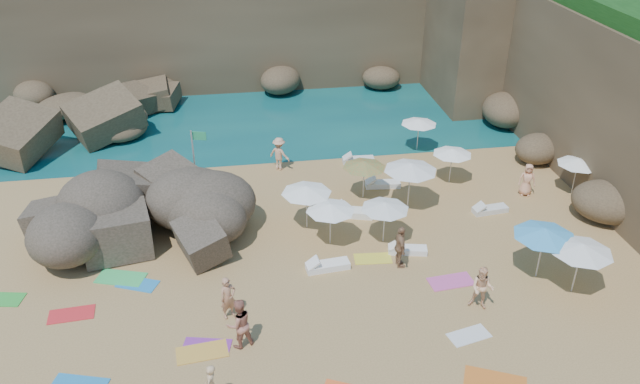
{
  "coord_description": "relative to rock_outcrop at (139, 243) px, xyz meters",
  "views": [
    {
      "loc": [
        -1.57,
        -20.0,
        15.19
      ],
      "look_at": [
        2.0,
        3.0,
        2.0
      ],
      "focal_mm": 35.0,
      "sensor_mm": 36.0,
      "label": 1
    }
  ],
  "objects": [
    {
      "name": "ground",
      "position": [
        5.91,
        -3.3,
        0.0
      ],
      "size": [
        120.0,
        120.0,
        0.0
      ],
      "primitive_type": "plane",
      "color": "tan",
      "rests_on": "ground"
    },
    {
      "name": "seawater",
      "position": [
        5.91,
        26.7,
        0.0
      ],
      "size": [
        120.0,
        120.0,
        0.0
      ],
      "primitive_type": "plane",
      "color": "#0C4751",
      "rests_on": "ground"
    },
    {
      "name": "cliff_back",
      "position": [
        7.91,
        21.7,
        4.0
      ],
      "size": [
        44.0,
        8.0,
        8.0
      ],
      "primitive_type": "cube",
      "color": "brown",
      "rests_on": "ground"
    },
    {
      "name": "cliff_right",
      "position": [
        24.91,
        4.7,
        4.0
      ],
      "size": [
        8.0,
        30.0,
        8.0
      ],
      "primitive_type": "cube",
      "color": "brown",
      "rests_on": "ground"
    },
    {
      "name": "cliff_corner",
      "position": [
        22.91,
        16.7,
        4.0
      ],
      "size": [
        10.0,
        12.0,
        8.0
      ],
      "primitive_type": "cube",
      "color": "brown",
      "rests_on": "ground"
    },
    {
      "name": "rock_promontory",
      "position": [
        -5.09,
        12.7,
        0.0
      ],
      "size": [
        12.0,
        7.0,
        2.0
      ],
      "primitive_type": null,
      "color": "brown",
      "rests_on": "ground"
    },
    {
      "name": "marina_masts",
      "position": [
        -10.59,
        26.7,
        3.0
      ],
      "size": [
        3.1,
        0.1,
        6.0
      ],
      "color": "white",
      "rests_on": "ground"
    },
    {
      "name": "rock_outcrop",
      "position": [
        0.0,
        0.0,
        0.0
      ],
      "size": [
        8.92,
        7.95,
        2.94
      ],
      "primitive_type": null,
      "rotation": [
        0.0,
        0.0,
        0.4
      ],
      "color": "brown",
      "rests_on": "ground"
    },
    {
      "name": "flag_pole",
      "position": [
        2.63,
        3.33,
        2.33
      ],
      "size": [
        0.71,
        0.22,
        3.66
      ],
      "color": "silver",
      "rests_on": "ground"
    },
    {
      "name": "parasol_0",
      "position": [
        7.37,
        0.12,
        1.93
      ],
      "size": [
        2.23,
        2.23,
        2.11
      ],
      "color": "silver",
      "rests_on": "ground"
    },
    {
      "name": "parasol_1",
      "position": [
        15.11,
        3.23,
        1.71
      ],
      "size": [
        1.97,
        1.97,
        1.86
      ],
      "color": "silver",
      "rests_on": "ground"
    },
    {
      "name": "parasol_2",
      "position": [
        14.56,
        7.12,
        1.71
      ],
      "size": [
        1.97,
        1.97,
        1.87
      ],
      "color": "silver",
      "rests_on": "ground"
    },
    {
      "name": "parasol_4",
      "position": [
        20.71,
        1.22,
        1.72
      ],
      "size": [
        1.98,
        1.98,
        1.87
      ],
      "color": "silver",
      "rests_on": "ground"
    },
    {
      "name": "parasol_5",
      "position": [
        8.19,
        -1.32,
        1.81
      ],
      "size": [
        2.09,
        2.09,
        1.97
      ],
      "color": "silver",
      "rests_on": "ground"
    },
    {
      "name": "parasol_6",
      "position": [
        10.44,
        2.36,
        1.8
      ],
      "size": [
        2.08,
        2.08,
        1.96
      ],
      "color": "silver",
      "rests_on": "ground"
    },
    {
      "name": "parasol_7",
      "position": [
        12.33,
        1.12,
        2.15
      ],
      "size": [
        2.47,
        2.47,
        2.34
      ],
      "color": "silver",
      "rests_on": "ground"
    },
    {
      "name": "parasol_9",
      "position": [
        10.49,
        -1.5,
        1.79
      ],
      "size": [
        2.06,
        2.06,
        1.95
      ],
      "color": "silver",
      "rests_on": "ground"
    },
    {
      "name": "parasol_10",
      "position": [
        15.92,
        -4.87,
        2.09
      ],
      "size": [
        2.41,
        2.41,
        2.28
      ],
      "color": "silver",
      "rests_on": "ground"
    },
    {
      "name": "parasol_11",
      "position": [
        16.86,
        -5.96,
        2.02
      ],
      "size": [
        2.33,
        2.33,
        2.2
      ],
      "color": "silver",
      "rests_on": "ground"
    },
    {
      "name": "lounger_0",
      "position": [
        11.64,
        3.25,
        0.14
      ],
      "size": [
        1.79,
        0.74,
        0.27
      ],
      "primitive_type": "cube",
      "rotation": [
        0.0,
        0.0,
        -0.09
      ],
      "color": "white",
      "rests_on": "ground"
    },
    {
      "name": "lounger_1",
      "position": [
        9.53,
        0.79,
        0.16
      ],
      "size": [
        2.13,
        1.21,
        0.32
      ],
      "primitive_type": "cube",
      "rotation": [
        0.0,
        0.0,
        -0.28
      ],
      "color": "white",
      "rests_on": "ground"
    },
    {
      "name": "lounger_2",
      "position": [
        10.99,
        6.11,
        0.13
      ],
      "size": [
        1.72,
        0.66,
        0.26
      ],
      "primitive_type": "cube",
      "rotation": [
        0.0,
        0.0,
        -0.06
      ],
      "color": "silver",
      "rests_on": "ground"
    },
    {
      "name": "lounger_3",
      "position": [
        7.79,
        -3.1,
        0.14
      ],
      "size": [
        1.82,
        0.77,
        0.28
      ],
      "primitive_type": "cube",
      "rotation": [
        0.0,
        0.0,
        0.1
      ],
      "color": "white",
      "rests_on": "ground"
    },
    {
      "name": "lounger_4",
      "position": [
        11.3,
        -2.49,
        0.13
      ],
      "size": [
        1.7,
        0.86,
        0.25
      ],
      "primitive_type": "cube",
      "rotation": [
        0.0,
        0.0,
        -0.21
      ],
      "color": "white",
      "rests_on": "ground"
    },
    {
      "name": "lounger_5",
      "position": [
        16.01,
        0.09,
        0.13
      ],
      "size": [
        1.7,
        0.73,
        0.26
      ],
      "primitive_type": "cube",
      "rotation": [
        0.0,
        0.0,
        0.11
      ],
      "color": "silver",
      "rests_on": "ground"
    },
    {
      "name": "towel_3",
      "position": [
        -4.78,
        -3.14,
        0.01
      ],
      "size": [
        1.78,
        1.12,
        0.03
      ],
      "primitive_type": "cube",
      "rotation": [
        0.0,
        0.0,
        -0.19
      ],
      "color": "green",
      "rests_on": "ground"
    },
    {
      "name": "towel_4",
      "position": [
        2.79,
        -7.14,
        0.02
      ],
      "size": [
        1.81,
        1.05,
        0.03
      ],
      "primitive_type": "cube",
      "rotation": [
        0.0,
        0.0,
        0.11
      ],
      "color": "gold",
      "rests_on": "ground"
    },
    {
      "name": "towel_6",
      "position": [
        2.94,
        -6.89,
        0.01
      ],
      "size": [
        1.79,
        1.17,
        0.03
      ],
      "primitive_type": "cube",
      "rotation": [
        0.0,
        0.0,
        -0.23
      ],
      "color": "purple",
      "rests_on": "ground"
    },
    {
      "name": "towel_7",
      "position": [
        -1.97,
        -4.44,
        0.01
      ],
      "size": [
        1.69,
        0.93,
        0.03
      ],
      "primitive_type": "cube",
      "rotation": [
        0.0,
        0.0,
        0.07
      ],
      "color": "red",
      "rests_on": "ground"
    },
    {
      "name": "towel_8",
      "position": [
        0.25,
        -2.97,
        0.01
      ],
      "size": [
        1.75,
        1.34,
        0.03
      ],
      "primitive_type": "cube",
      "rotation": [
        0.0,
        0.0,
        -0.4
      ],
      "color": "#2582C7",
      "rests_on": "ground"
    },
    {
      "name": "towel_9",
      "position": [
        12.45,
        -4.7,
        0.02
      ],
      "size": [
        1.83,
        1.04,
        0.03
      ],
      "primitive_type": "cube",
      "rotation": [
        0.0,
        0.0,
        0.1
      ],
      "color": "#D2519A",
      "rests_on": "ground"
    },
    {
      "name": "towel_10",
      "position": [
        12.1,
        -9.95,
        0.02
      ],
      "size": [
        2.18,
        1.71,
        0.03
      ],
      "primitive_type": "cube",
      "rotation": [
        0.0,
        0.0,
        -0.44
      ],
      "color": "orange",
      "rests_on": "ground"
    },
    {
      "name": "towel_11",
      "position": [
        -0.45,
        -2.47,
        0.02
      ],
      "size": [
        2.09,
        1.48,
        0.03
      ],
      "primitive_type": "cube",
      "rotation": [
        0.0,
        0.0,
        -0.31
      ],
      "color": "#37C161",
      "rests_on": "ground"
    },
    {
      "name": "towel_12",
      "position": [
        9.76,
        -2.72,
        0.01
      ],
      "size": [
        1.6,
        0.9,
        0.03
      ],
      "primitive_type": "cube",
      "rotation": [
        0.0,
        0.0,
        -0.08
      ],
      "color": "yellow",
      "rests_on": "ground"
    },
    {
      "name": "towel_13",
      "position": [
        12.05,
        -7.75,
        0.01
      ],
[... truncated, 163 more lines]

